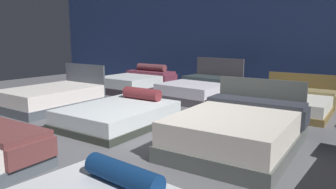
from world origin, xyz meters
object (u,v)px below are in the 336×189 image
at_px(bed_5, 119,114).
at_px(bed_4, 52,98).
at_px(bed_6, 238,130).
at_px(bed_8, 138,82).
at_px(bed_9, 202,89).
at_px(bed_10, 291,102).

bearing_deg(bed_5, bed_4, 175.75).
relative_size(bed_5, bed_6, 0.95).
distance_m(bed_4, bed_8, 2.98).
xyz_separation_m(bed_4, bed_9, (2.24, 2.97, 0.01)).
height_order(bed_4, bed_9, bed_9).
bearing_deg(bed_6, bed_4, 176.81).
height_order(bed_5, bed_10, bed_10).
xyz_separation_m(bed_4, bed_5, (2.23, -0.09, -0.05)).
distance_m(bed_5, bed_8, 3.80).
xyz_separation_m(bed_5, bed_8, (-2.22, 3.08, 0.07)).
bearing_deg(bed_9, bed_5, -86.87).
xyz_separation_m(bed_5, bed_9, (0.01, 3.07, 0.06)).
height_order(bed_5, bed_8, bed_8).
bearing_deg(bed_4, bed_8, 88.72).
xyz_separation_m(bed_5, bed_6, (2.34, 0.07, 0.09)).
xyz_separation_m(bed_4, bed_10, (4.55, 2.90, -0.05)).
height_order(bed_6, bed_10, bed_6).
bearing_deg(bed_8, bed_5, -54.22).
bearing_deg(bed_4, bed_10, 31.40).
bearing_deg(bed_5, bed_6, -0.13).
distance_m(bed_5, bed_10, 3.79).
bearing_deg(bed_8, bed_9, -0.36).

